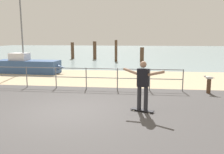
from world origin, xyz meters
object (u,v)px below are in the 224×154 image
(seagull, at_px, (209,78))
(skateboard, at_px, (142,110))
(sailboat, at_px, (30,66))
(bollard_short, at_px, (209,86))
(skateboarder, at_px, (143,83))

(seagull, bearing_deg, skateboard, -134.16)
(sailboat, distance_m, skateboard, 11.02)
(skateboard, height_order, bollard_short, bollard_short)
(skateboarder, height_order, bollard_short, skateboarder)
(sailboat, relative_size, skateboarder, 3.49)
(sailboat, relative_size, seagull, 12.10)
(skateboarder, height_order, seagull, skateboarder)
(bollard_short, bearing_deg, sailboat, 155.96)
(seagull, bearing_deg, skateboarder, -134.16)
(sailboat, distance_m, seagull, 11.72)
(bollard_short, bearing_deg, skateboard, -134.37)
(skateboarder, xyz_separation_m, bollard_short, (2.96, 3.02, -0.69))
(sailboat, distance_m, skateboarder, 11.02)
(sailboat, distance_m, bollard_short, 11.74)
(skateboarder, relative_size, bollard_short, 2.54)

